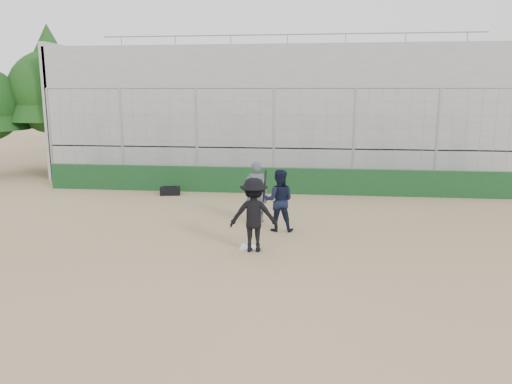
# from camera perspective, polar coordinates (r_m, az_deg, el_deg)

# --- Properties ---
(ground) EXTENTS (90.00, 90.00, 0.00)m
(ground) POSITION_cam_1_polar(r_m,az_deg,el_deg) (12.61, -0.77, -6.37)
(ground) COLOR olive
(ground) RESTS_ON ground
(home_plate) EXTENTS (0.44, 0.44, 0.02)m
(home_plate) POSITION_cam_1_polar(r_m,az_deg,el_deg) (12.61, -0.77, -6.32)
(home_plate) COLOR white
(home_plate) RESTS_ON ground
(backstop) EXTENTS (18.10, 0.25, 4.04)m
(backstop) POSITION_cam_1_polar(r_m,az_deg,el_deg) (19.19, 2.00, 2.68)
(backstop) COLOR #113618
(backstop) RESTS_ON ground
(bleachers) EXTENTS (20.25, 6.70, 6.98)m
(bleachers) POSITION_cam_1_polar(r_m,az_deg,el_deg) (23.93, 3.06, 9.10)
(bleachers) COLOR gray
(bleachers) RESTS_ON ground
(tree_left) EXTENTS (4.48, 4.48, 7.00)m
(tree_left) POSITION_cam_1_polar(r_m,az_deg,el_deg) (26.16, -22.43, 11.68)
(tree_left) COLOR #321F12
(tree_left) RESTS_ON ground
(batter_at_plate) EXTENTS (1.22, 0.81, 1.96)m
(batter_at_plate) POSITION_cam_1_polar(r_m,az_deg,el_deg) (12.13, -0.25, -2.61)
(batter_at_plate) COLOR black
(batter_at_plate) RESTS_ON ground
(catcher_crouched) EXTENTS (0.86, 0.67, 1.18)m
(catcher_crouched) POSITION_cam_1_polar(r_m,az_deg,el_deg) (13.95, 2.63, -2.15)
(catcher_crouched) COLOR black
(catcher_crouched) RESTS_ON ground
(umpire) EXTENTS (0.69, 0.47, 1.66)m
(umpire) POSITION_cam_1_polar(r_m,az_deg,el_deg) (14.91, 0.02, -0.31)
(umpire) COLOR #444B56
(umpire) RESTS_ON ground
(equipment_bag) EXTENTS (0.79, 0.46, 0.36)m
(equipment_bag) POSITION_cam_1_polar(r_m,az_deg,el_deg) (19.21, -9.79, 0.12)
(equipment_bag) COLOR black
(equipment_bag) RESTS_ON ground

